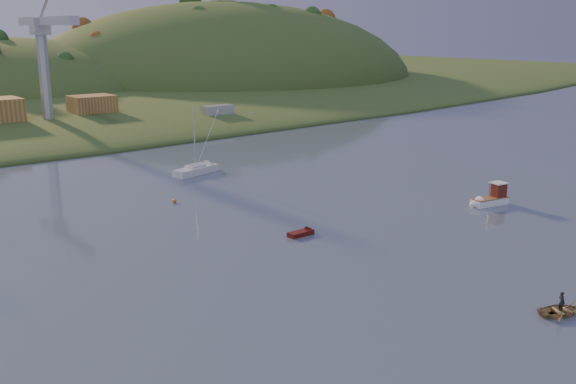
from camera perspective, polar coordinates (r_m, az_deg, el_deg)
hill_right at (r=248.63m, az=-5.63°, el=9.61°), size 150.00×130.00×60.00m
wharf at (r=142.74m, az=-19.59°, el=5.74°), size 42.00×16.00×2.40m
shed_east at (r=147.03m, az=-17.02°, el=7.43°), size 9.00×7.00×4.00m
dock_crane at (r=137.04m, az=-20.83°, el=12.03°), size 3.20×28.00×20.30m
fishing_boat at (r=80.61m, az=17.30°, el=-0.60°), size 5.76×2.77×3.53m
sailboat_far at (r=94.51m, az=-8.21°, el=2.01°), size 7.63×3.91×10.15m
canoe at (r=52.63m, az=23.07°, el=-9.66°), size 4.13×3.56×0.72m
paddler at (r=52.46m, az=23.11°, el=-9.22°), size 0.57×0.68×1.59m
red_tender at (r=66.48m, az=1.56°, el=-3.59°), size 3.30×1.17×1.12m
work_vessel at (r=143.42m, az=-6.25°, el=6.63°), size 15.87×5.78×4.07m
buoy_2 at (r=79.46m, az=-10.06°, el=-0.77°), size 0.50×0.50×0.50m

